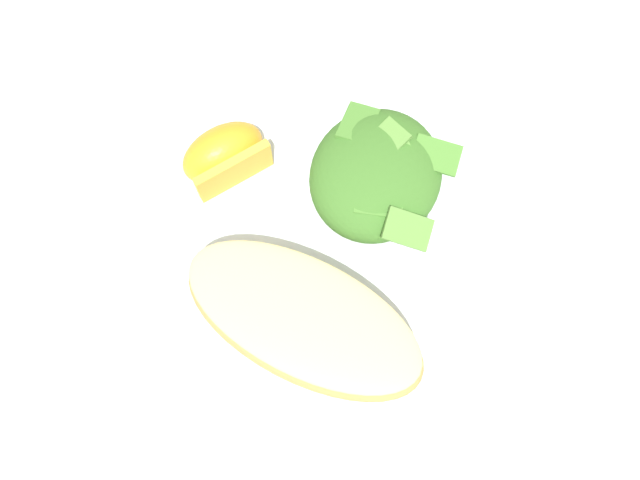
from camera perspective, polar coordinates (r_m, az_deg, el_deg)
The scene contains 5 objects.
ground at distance 0.55m, azimuth 0.00°, elevation -0.77°, with size 3.00×3.00×0.00m, color beige.
white_plate at distance 0.54m, azimuth 0.00°, elevation -0.54°, with size 0.28×0.28×0.02m, color silver.
cheesy_pizza_bread at distance 0.50m, azimuth -1.19°, elevation -5.95°, with size 0.09×0.17×0.04m.
green_salad_pile at distance 0.53m, azimuth 4.22°, elevation 4.88°, with size 0.10×0.10×0.04m.
orange_wedge_front at distance 0.54m, azimuth -7.16°, elevation 6.32°, with size 0.07×0.06×0.04m.
Camera 1 is at (0.14, 0.06, 0.53)m, focal length 42.92 mm.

